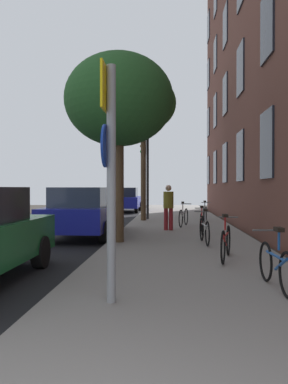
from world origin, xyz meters
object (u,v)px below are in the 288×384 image
(tree_far, at_px, (143,104))
(bicycle_2, at_px, (204,230))
(bicycle_0, at_px, (276,265))
(car_2, at_px, (126,199))
(bicycle_1, at_px, (226,242))
(pedestrian_0, at_px, (168,204))
(sign_post, at_px, (109,162))
(tree_near, at_px, (119,100))
(bicycle_3, at_px, (202,223))
(traffic_light, at_px, (146,163))
(bicycle_5, at_px, (205,213))
(bicycle_4, at_px, (184,217))
(car_1, at_px, (84,212))

(tree_far, xyz_separation_m, bicycle_2, (2.13, -7.57, -4.98))
(bicycle_0, height_order, car_2, car_2)
(bicycle_1, height_order, pedestrian_0, pedestrian_0)
(sign_post, distance_m, bicycle_2, 6.05)
(tree_near, bearing_deg, bicycle_3, 42.03)
(car_2, bearing_deg, pedestrian_0, -76.86)
(tree_far, relative_size, bicycle_3, 3.95)
(traffic_light, bearing_deg, bicycle_5, -22.05)
(bicycle_4, bearing_deg, traffic_light, 115.69)
(car_1, bearing_deg, bicycle_2, -28.30)
(traffic_light, height_order, bicycle_5, traffic_light)
(bicycle_1, height_order, car_1, car_1)
(tree_far, xyz_separation_m, bicycle_5, (2.79, -0.37, -4.99))
(tree_near, relative_size, bicycle_0, 3.22)
(bicycle_4, bearing_deg, car_2, 107.71)
(tree_near, distance_m, tree_far, 7.51)
(bicycle_0, bearing_deg, bicycle_4, 96.00)
(traffic_light, bearing_deg, bicycle_1, -77.85)
(bicycle_2, height_order, car_2, car_2)
(bicycle_1, distance_m, bicycle_4, 7.23)
(bicycle_2, bearing_deg, bicycle_0, -82.61)
(tree_near, bearing_deg, bicycle_0, -59.41)
(bicycle_0, bearing_deg, bicycle_5, 89.82)
(bicycle_3, distance_m, bicycle_4, 2.45)
(sign_post, distance_m, bicycle_3, 8.35)
(car_1, bearing_deg, traffic_light, 75.52)
(sign_post, relative_size, bicycle_0, 1.91)
(traffic_light, bearing_deg, car_2, 103.59)
(traffic_light, distance_m, bicycle_0, 13.58)
(sign_post, height_order, tree_near, tree_near)
(sign_post, xyz_separation_m, bicycle_4, (1.34, 10.41, -1.45))
(bicycle_4, relative_size, car_1, 0.37)
(bicycle_1, distance_m, bicycle_2, 2.41)
(bicycle_2, bearing_deg, traffic_light, 104.02)
(sign_post, distance_m, car_1, 7.93)
(tree_near, height_order, bicycle_2, tree_near)
(traffic_light, bearing_deg, tree_near, -91.80)
(bicycle_5, bearing_deg, bicycle_4, -113.57)
(tree_near, relative_size, pedestrian_0, 3.26)
(traffic_light, bearing_deg, car_1, -104.48)
(traffic_light, relative_size, bicycle_1, 2.29)
(bicycle_3, bearing_deg, car_2, 106.67)
(traffic_light, distance_m, pedestrian_0, 5.41)
(bicycle_0, xyz_separation_m, bicycle_2, (-0.62, 4.80, 0.00))
(tree_far, height_order, bicycle_5, tree_far)
(bicycle_2, distance_m, bicycle_5, 7.23)
(bicycle_4, bearing_deg, bicycle_0, -84.00)
(bicycle_5, bearing_deg, pedestrian_0, -112.79)
(tree_near, relative_size, car_1, 1.17)
(tree_far, height_order, bicycle_0, tree_far)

